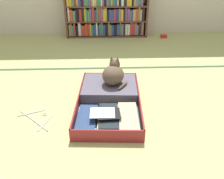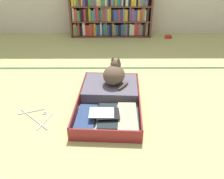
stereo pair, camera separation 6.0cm
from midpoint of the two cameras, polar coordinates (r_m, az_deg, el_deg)
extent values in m
plane|color=tan|center=(2.24, 1.00, -4.61)|extent=(10.00, 10.00, 0.00)
cube|color=#345234|center=(3.02, 0.64, 5.12)|extent=(4.80, 0.05, 0.00)
cube|color=brown|center=(4.24, -9.28, 17.45)|extent=(0.03, 0.26, 0.77)
cube|color=brown|center=(4.25, 9.58, 17.46)|extent=(0.03, 0.26, 0.77)
cube|color=brown|center=(4.28, 0.16, 12.79)|extent=(1.33, 0.26, 0.02)
cube|color=brown|center=(4.22, 0.16, 16.07)|extent=(1.30, 0.26, 0.02)
cube|color=#A27C4F|center=(4.28, -8.42, 14.09)|extent=(0.03, 0.22, 0.19)
cube|color=olive|center=(4.29, -8.06, 14.29)|extent=(0.02, 0.22, 0.21)
cube|color=#377C60|center=(4.28, -7.73, 14.02)|extent=(0.03, 0.22, 0.17)
cube|color=#AB3432|center=(4.27, -7.32, 14.28)|extent=(0.03, 0.22, 0.21)
cube|color=black|center=(4.28, -6.75, 14.08)|extent=(0.04, 0.22, 0.17)
cube|color=silver|center=(4.27, -6.16, 14.40)|extent=(0.04, 0.22, 0.22)
cube|color=#AD3A2E|center=(4.26, -5.55, 14.12)|extent=(0.04, 0.22, 0.18)
cube|color=#AD3727|center=(4.26, -5.06, 14.11)|extent=(0.03, 0.22, 0.17)
cube|color=#C13C29|center=(4.25, -4.56, 14.30)|extent=(0.04, 0.22, 0.20)
cube|color=#B4342E|center=(4.26, -3.97, 14.28)|extent=(0.03, 0.22, 0.19)
cube|color=gold|center=(4.25, -3.58, 14.38)|extent=(0.02, 0.22, 0.21)
cube|color=#3F805A|center=(4.25, -3.24, 14.20)|extent=(0.02, 0.22, 0.18)
cube|color=#274290|center=(4.26, -2.74, 14.25)|extent=(0.04, 0.22, 0.18)
cube|color=silver|center=(4.25, -2.18, 14.47)|extent=(0.03, 0.22, 0.21)
cube|color=navy|center=(4.25, -1.78, 14.18)|extent=(0.02, 0.22, 0.17)
cube|color=#487A62|center=(4.26, -1.39, 14.39)|extent=(0.03, 0.22, 0.20)
cube|color=#4A8753|center=(4.24, -0.96, 14.45)|extent=(0.02, 0.22, 0.22)
cube|color=#2F3E90|center=(4.25, -0.50, 14.25)|extent=(0.04, 0.22, 0.19)
cube|color=black|center=(4.24, 0.10, 14.33)|extent=(0.04, 0.22, 0.20)
cube|color=olive|center=(4.24, 0.68, 14.40)|extent=(0.03, 0.22, 0.21)
cube|color=#9B8361|center=(4.26, 1.10, 14.24)|extent=(0.03, 0.22, 0.18)
cube|color=#274391|center=(4.26, 1.61, 14.21)|extent=(0.04, 0.22, 0.17)
cube|color=black|center=(4.26, 2.22, 14.25)|extent=(0.04, 0.22, 0.18)
cube|color=#384C93|center=(4.26, 2.83, 14.27)|extent=(0.04, 0.22, 0.19)
cube|color=#4A7F50|center=(4.26, 3.35, 14.50)|extent=(0.03, 0.22, 0.22)
cube|color=slate|center=(4.25, 3.79, 14.27)|extent=(0.03, 0.22, 0.19)
cube|color=black|center=(4.26, 4.22, 14.37)|extent=(0.03, 0.22, 0.20)
cube|color=silver|center=(4.27, 4.73, 14.31)|extent=(0.04, 0.22, 0.19)
cube|color=silver|center=(4.27, 5.30, 14.22)|extent=(0.04, 0.22, 0.18)
cube|color=red|center=(4.27, 5.89, 14.42)|extent=(0.04, 0.22, 0.22)
cube|color=#B33E32|center=(4.28, 6.44, 14.34)|extent=(0.03, 0.22, 0.20)
cube|color=slate|center=(4.29, 6.94, 14.34)|extent=(0.03, 0.22, 0.21)
cube|color=#98825F|center=(4.30, 7.35, 14.11)|extent=(0.02, 0.22, 0.17)
cube|color=black|center=(4.28, 7.89, 14.25)|extent=(0.04, 0.22, 0.20)
cube|color=#917161|center=(4.30, 8.46, 14.38)|extent=(0.04, 0.22, 0.22)
cube|color=brown|center=(4.17, 0.17, 19.28)|extent=(1.30, 0.26, 0.02)
cube|color=silver|center=(4.24, -8.62, 17.48)|extent=(0.03, 0.22, 0.22)
cube|color=#C03F2E|center=(4.23, -8.02, 17.28)|extent=(0.04, 0.22, 0.19)
cube|color=#4A8C5B|center=(4.22, -7.39, 17.18)|extent=(0.04, 0.22, 0.17)
cube|color=black|center=(4.21, -6.90, 17.31)|extent=(0.03, 0.22, 0.19)
cube|color=black|center=(4.22, -6.46, 17.43)|extent=(0.03, 0.22, 0.20)
cube|color=#B72C2F|center=(4.21, -5.96, 17.40)|extent=(0.04, 0.22, 0.20)
cube|color=black|center=(4.21, -5.40, 17.52)|extent=(0.04, 0.22, 0.21)
cube|color=gold|center=(4.21, -4.89, 17.54)|extent=(0.02, 0.22, 0.21)
cube|color=#448A52|center=(4.19, -4.56, 17.42)|extent=(0.02, 0.22, 0.20)
cube|color=#44875C|center=(4.20, -4.10, 17.31)|extent=(0.03, 0.22, 0.17)
cube|color=#6E4E94|center=(4.19, -3.64, 17.52)|extent=(0.03, 0.22, 0.21)
cube|color=#BB3628|center=(4.20, -3.02, 17.63)|extent=(0.04, 0.22, 0.22)
cube|color=#2D438B|center=(4.21, -2.48, 17.42)|extent=(0.03, 0.22, 0.18)
cube|color=#397B4F|center=(4.19, -2.03, 17.64)|extent=(0.03, 0.22, 0.22)
cube|color=#B33933|center=(4.20, -1.47, 17.63)|extent=(0.04, 0.22, 0.21)
cube|color=#795496|center=(4.19, -0.93, 17.66)|extent=(0.03, 0.22, 0.22)
cube|color=gold|center=(4.19, -0.42, 17.56)|extent=(0.03, 0.22, 0.20)
cube|color=gold|center=(4.19, 0.01, 17.65)|extent=(0.02, 0.22, 0.22)
cube|color=#152A2B|center=(4.20, 0.46, 17.44)|extent=(0.03, 0.22, 0.18)
cube|color=#3E4198|center=(4.19, 1.05, 17.42)|extent=(0.04, 0.22, 0.19)
cube|color=#344B97|center=(4.19, 1.59, 17.39)|extent=(0.03, 0.22, 0.18)
cube|color=#BE3637|center=(4.19, 2.08, 17.43)|extent=(0.03, 0.22, 0.19)
cube|color=#363A90|center=(4.20, 2.65, 17.46)|extent=(0.04, 0.22, 0.19)
cube|color=#90785C|center=(4.19, 3.23, 17.48)|extent=(0.03, 0.22, 0.20)
cube|color=gold|center=(4.20, 3.78, 17.42)|extent=(0.04, 0.22, 0.19)
cube|color=black|center=(4.20, 4.29, 17.41)|extent=(0.02, 0.22, 0.19)
cube|color=#744D87|center=(4.21, 4.73, 17.59)|extent=(0.03, 0.22, 0.21)
cube|color=#784D8A|center=(4.21, 5.29, 17.45)|extent=(0.04, 0.22, 0.20)
cube|color=#6B5391|center=(4.22, 5.81, 17.28)|extent=(0.03, 0.22, 0.18)
cube|color=#333B97|center=(4.21, 6.18, 17.31)|extent=(0.02, 0.22, 0.18)
cube|color=gold|center=(4.23, 6.62, 17.31)|extent=(0.04, 0.22, 0.18)
cube|color=#AC4432|center=(4.22, 7.24, 17.37)|extent=(0.04, 0.22, 0.20)
cube|color=#95754C|center=(4.23, 7.78, 17.50)|extent=(0.04, 0.22, 0.21)
cube|color=silver|center=(4.24, 8.20, 17.27)|extent=(0.02, 0.22, 0.18)
cube|color=black|center=(4.23, 8.73, 17.40)|extent=(0.04, 0.22, 0.21)
cube|color=#383A84|center=(4.16, -6.18, 20.43)|extent=(0.04, 0.22, 0.17)
cube|color=gold|center=(4.15, -2.45, 20.54)|extent=(0.03, 0.22, 0.17)
cube|color=black|center=(4.17, 6.34, 20.46)|extent=(0.02, 0.22, 0.17)
cube|color=maroon|center=(2.06, -0.28, -7.76)|extent=(0.60, 0.52, 0.01)
cube|color=maroon|center=(1.84, -0.69, -10.99)|extent=(0.57, 0.04, 0.12)
cube|color=maroon|center=(2.06, -8.09, -6.29)|extent=(0.04, 0.49, 0.12)
cube|color=maroon|center=(2.04, 7.62, -6.75)|extent=(0.04, 0.49, 0.12)
cube|color=#474B54|center=(2.06, -0.28, -7.54)|extent=(0.57, 0.50, 0.01)
cube|color=maroon|center=(2.47, 0.33, -0.81)|extent=(0.60, 0.52, 0.01)
cube|color=maroon|center=(2.65, 0.56, 2.80)|extent=(0.57, 0.04, 0.12)
cube|color=maroon|center=(2.47, -6.15, 0.41)|extent=(0.04, 0.49, 0.12)
cube|color=maroon|center=(2.45, 6.86, 0.09)|extent=(0.04, 0.49, 0.12)
cube|color=#474B54|center=(2.46, 0.33, -0.61)|extent=(0.57, 0.50, 0.01)
cylinder|color=black|center=(2.25, 0.05, -3.72)|extent=(0.55, 0.05, 0.02)
cube|color=silver|center=(2.06, -5.34, -7.18)|extent=(0.16, 0.38, 0.02)
cube|color=navy|center=(2.05, -5.34, -6.68)|extent=(0.19, 0.39, 0.02)
cube|color=tan|center=(2.05, -0.08, -7.05)|extent=(0.18, 0.43, 0.02)
cube|color=#A8AA8A|center=(2.03, -0.34, -6.83)|extent=(0.19, 0.37, 0.02)
cube|color=#1F292E|center=(2.03, -0.21, -6.20)|extent=(0.17, 0.36, 0.01)
cube|color=#1D2D32|center=(2.05, 4.58, -7.43)|extent=(0.17, 0.43, 0.02)
cube|color=gray|center=(2.04, 4.49, -6.83)|extent=(0.18, 0.36, 0.02)
cube|color=tan|center=(2.02, 4.56, -6.57)|extent=(0.17, 0.42, 0.02)
cube|color=white|center=(2.00, -1.63, -5.52)|extent=(0.21, 0.16, 0.01)
cube|color=black|center=(2.00, -0.08, -5.77)|extent=(0.20, 0.17, 0.01)
cube|color=#595466|center=(2.44, 0.33, 0.37)|extent=(0.56, 0.49, 0.11)
cylinder|color=black|center=(2.65, -2.84, 2.75)|extent=(0.02, 0.02, 0.11)
cylinder|color=black|center=(2.64, 3.95, 2.60)|extent=(0.02, 0.02, 0.11)
cube|color=yellow|center=(1.88, -3.08, -11.51)|extent=(0.03, 0.00, 0.02)
cube|color=red|center=(1.83, -1.41, -10.16)|extent=(0.02, 0.00, 0.03)
ellipsoid|color=brown|center=(2.37, 1.21, 3.44)|extent=(0.28, 0.30, 0.19)
ellipsoid|color=brown|center=(2.44, 1.66, 3.21)|extent=(0.17, 0.13, 0.10)
sphere|color=brown|center=(2.38, 1.62, 5.96)|extent=(0.11, 0.11, 0.11)
cone|color=brown|center=(2.34, 2.29, 7.18)|extent=(0.04, 0.04, 0.04)
cone|color=brown|center=(2.36, 0.92, 7.35)|extent=(0.04, 0.04, 0.04)
sphere|color=gold|center=(2.41, 2.36, 6.43)|extent=(0.02, 0.02, 0.02)
sphere|color=gold|center=(2.42, 1.49, 6.55)|extent=(0.02, 0.02, 0.02)
ellipsoid|color=brown|center=(2.34, 3.48, 0.94)|extent=(0.13, 0.17, 0.03)
cylinder|color=silver|center=(2.20, -17.43, -6.66)|extent=(0.32, 0.31, 0.01)
cylinder|color=silver|center=(2.30, -17.79, -5.01)|extent=(0.22, 0.10, 0.01)
cylinder|color=silver|center=(2.14, -14.82, -7.37)|extent=(0.09, 0.23, 0.01)
torus|color=silver|center=(2.24, -14.89, -5.44)|extent=(0.06, 0.06, 0.01)
cube|color=red|center=(4.26, 13.59, 12.05)|extent=(0.10, 0.07, 0.05)
camera|label=1|loc=(0.03, -89.19, 0.46)|focal=38.53mm
camera|label=2|loc=(0.03, 90.81, -0.46)|focal=38.53mm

